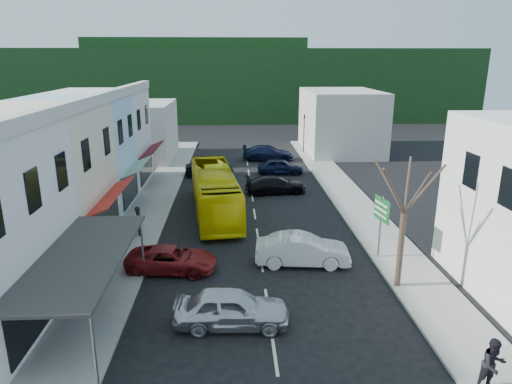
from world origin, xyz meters
name	(u,v)px	position (x,y,z in m)	size (l,w,h in m)	color
ground	(262,263)	(0.00, 0.00, 0.00)	(120.00, 120.00, 0.00)	black
sidewalk_left	(152,206)	(-7.50, 10.00, 0.07)	(3.00, 52.00, 0.15)	gray
sidewalk_right	(353,203)	(7.50, 10.00, 0.07)	(3.00, 52.00, 0.15)	gray
shopfront_row	(50,171)	(-12.49, 5.00, 4.00)	(8.25, 30.00, 8.00)	silver
distant_block_left	(135,131)	(-12.00, 27.00, 3.00)	(8.00, 10.00, 6.00)	#B7B2A8
distant_block_right	(340,121)	(11.00, 30.00, 3.50)	(8.00, 12.00, 7.00)	#B7B2A8
hillside	(232,79)	(-1.45, 65.09, 6.73)	(80.00, 26.00, 14.00)	black
bus	(215,192)	(-2.78, 8.31, 1.55)	(2.50, 11.60, 3.10)	yellow
car_silver	(232,310)	(-1.59, -5.85, 0.70)	(1.80, 4.40, 1.40)	silver
car_white	(302,252)	(2.14, -0.25, 0.70)	(1.80, 4.40, 1.40)	silver
car_red	(172,258)	(-4.67, -0.69, 0.70)	(1.90, 4.60, 1.40)	maroon
car_black_near	(276,185)	(1.94, 13.08, 0.70)	(1.84, 4.50, 1.40)	black
car_navy_mid	(280,167)	(2.98, 19.35, 0.70)	(1.80, 4.40, 1.40)	black
car_black_far	(209,169)	(-3.67, 18.85, 0.70)	(1.80, 4.40, 1.40)	black
car_navy_far	(268,154)	(2.27, 25.42, 0.70)	(1.84, 4.50, 1.40)	black
pedestrian_left	(139,222)	(-7.21, 4.00, 1.00)	(0.60, 0.40, 1.70)	black
pedestrian_right	(493,367)	(6.85, -10.23, 1.00)	(0.70, 0.44, 1.70)	black
direction_sign	(380,228)	(6.40, 0.22, 1.78)	(0.44, 1.61, 3.55)	#155C29
street_tree	(404,213)	(6.30, -3.07, 3.78)	(3.07, 3.07, 7.56)	#3A2B22
traffic_signal	(304,134)	(6.60, 28.86, 2.25)	(0.69, 0.99, 4.49)	black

